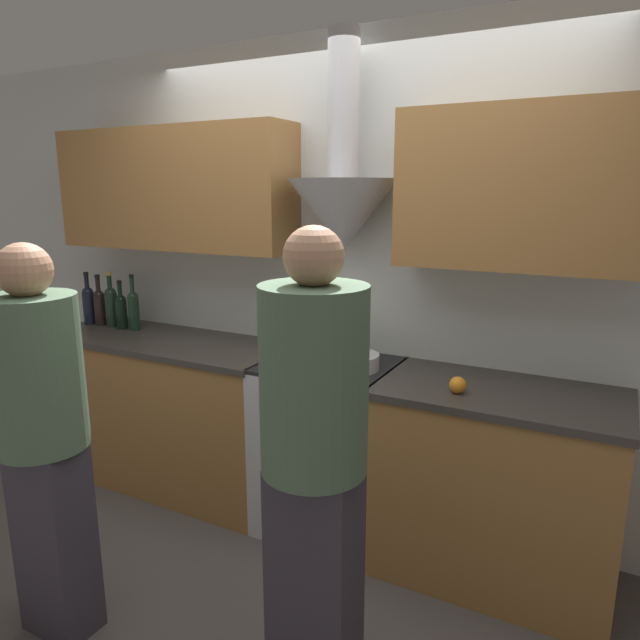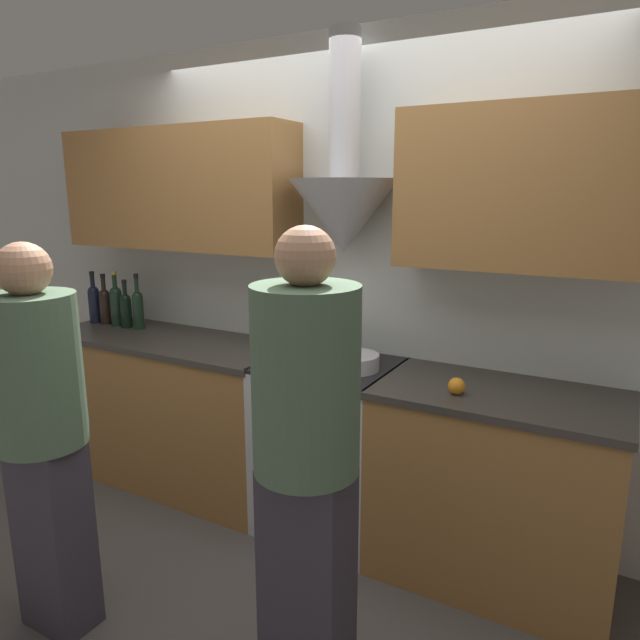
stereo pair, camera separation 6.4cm
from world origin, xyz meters
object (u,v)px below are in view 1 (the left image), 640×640
object	(u,v)px
wine_bottle_3	(121,309)
stock_pot	(305,348)
person_foreground_left	(42,430)
stove_range	(329,446)
wine_bottle_0	(89,303)
wine_bottle_1	(100,305)
mixing_bowl	(353,361)
person_foreground_right	(314,465)
wine_bottle_4	(134,308)
wine_bottle_2	(111,304)
orange_fruit	(458,385)

from	to	relation	value
wine_bottle_3	stock_pot	bearing A→B (deg)	-1.96
wine_bottle_3	person_foreground_left	size ratio (longest dim) A/B	0.19
stove_range	stock_pot	xyz separation A→B (m)	(-0.15, 0.01, 0.52)
wine_bottle_0	wine_bottle_1	distance (m)	0.09
stove_range	mixing_bowl	world-z (taller)	mixing_bowl
stock_pot	mixing_bowl	distance (m)	0.30
mixing_bowl	person_foreground_right	world-z (taller)	person_foreground_right
wine_bottle_0	wine_bottle_4	world-z (taller)	wine_bottle_4
wine_bottle_2	orange_fruit	world-z (taller)	wine_bottle_2
wine_bottle_0	stock_pot	distance (m)	1.68
wine_bottle_2	wine_bottle_1	bearing A→B (deg)	-177.48
person_foreground_left	wine_bottle_1	bearing A→B (deg)	130.83
mixing_bowl	wine_bottle_3	bearing A→B (deg)	177.02
stove_range	wine_bottle_3	world-z (taller)	wine_bottle_3
person_foreground_right	wine_bottle_1	bearing A→B (deg)	153.28
wine_bottle_1	wine_bottle_2	bearing A→B (deg)	2.52
wine_bottle_2	stock_pot	world-z (taller)	wine_bottle_2
wine_bottle_4	orange_fruit	distance (m)	2.14
wine_bottle_2	mixing_bowl	size ratio (longest dim) A/B	1.38
wine_bottle_2	wine_bottle_4	size ratio (longest dim) A/B	1.00
wine_bottle_3	orange_fruit	size ratio (longest dim) A/B	4.19
wine_bottle_1	stock_pot	world-z (taller)	wine_bottle_1
wine_bottle_1	wine_bottle_3	bearing A→B (deg)	-2.22
wine_bottle_1	wine_bottle_0	bearing A→B (deg)	-172.00
wine_bottle_1	wine_bottle_2	distance (m)	0.10
wine_bottle_3	wine_bottle_1	bearing A→B (deg)	177.78
wine_bottle_0	wine_bottle_3	size ratio (longest dim) A/B	1.11
stove_range	mixing_bowl	xyz separation A→B (m)	(0.15, -0.03, 0.50)
stove_range	person_foreground_left	distance (m)	1.42
stock_pot	person_foreground_left	size ratio (longest dim) A/B	0.16
wine_bottle_1	orange_fruit	distance (m)	2.44
orange_fruit	stove_range	bearing A→B (deg)	169.41
mixing_bowl	wine_bottle_2	bearing A→B (deg)	176.79
stove_range	orange_fruit	world-z (taller)	orange_fruit
person_foreground_left	wine_bottle_4	bearing A→B (deg)	121.86
wine_bottle_4	person_foreground_left	xyz separation A→B (m)	(0.78, -1.26, -0.18)
wine_bottle_3	mixing_bowl	bearing A→B (deg)	-2.98
wine_bottle_3	wine_bottle_2	bearing A→B (deg)	172.97
wine_bottle_4	person_foreground_right	size ratio (longest dim) A/B	0.21
wine_bottle_4	person_foreground_left	bearing A→B (deg)	-58.14
person_foreground_left	person_foreground_right	size ratio (longest dim) A/B	0.95
wine_bottle_1	wine_bottle_2	world-z (taller)	wine_bottle_2
stock_pot	mixing_bowl	size ratio (longest dim) A/B	1.02
person_foreground_left	mixing_bowl	bearing A→B (deg)	55.78
wine_bottle_3	orange_fruit	world-z (taller)	wine_bottle_3
wine_bottle_1	orange_fruit	world-z (taller)	wine_bottle_1
stock_pot	person_foreground_right	xyz separation A→B (m)	(0.62, -1.06, -0.05)
stove_range	mixing_bowl	distance (m)	0.52
wine_bottle_1	stock_pot	bearing A→B (deg)	-2.00
stock_pot	wine_bottle_1	bearing A→B (deg)	178.00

